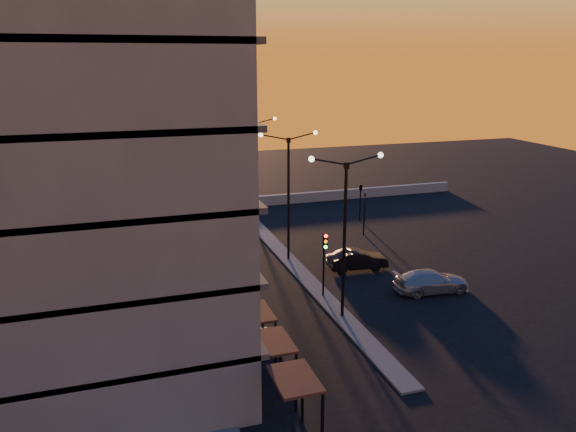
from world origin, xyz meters
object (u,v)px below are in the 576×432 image
Objects in this scene: car_hatchback at (241,339)px; car_wagon at (432,281)px; traffic_light_main at (325,254)px; streetlamp_mid at (288,186)px; car_sedan at (357,260)px.

car_hatchback is 13.87m from car_wagon.
traffic_light_main is at bearing 85.04° from car_wagon.
streetlamp_mid is 7.13m from car_sedan.
car_hatchback is at bearing 110.20° from car_wagon.
streetlamp_mid is 2.23× the size of car_sedan.
traffic_light_main is 1.00× the size of car_sedan.
car_wagon is (13.37, 3.71, -0.00)m from car_hatchback.
traffic_light_main reaches higher than car_sedan.
traffic_light_main reaches higher than car_hatchback.
car_hatchback is 13.75m from car_sedan.
traffic_light_main is at bearing -90.00° from streetlamp_mid.
car_sedan is at bearing -37.96° from streetlamp_mid.
car_wagon is (6.91, -8.30, -4.89)m from streetlamp_mid.
traffic_light_main is 7.34m from car_wagon.
car_sedan is at bearing -55.30° from car_hatchback.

